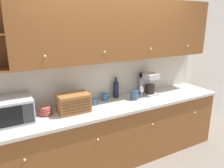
# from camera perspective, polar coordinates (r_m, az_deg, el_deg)

# --- Properties ---
(ground_plane) EXTENTS (24.00, 24.00, 0.00)m
(ground_plane) POSITION_cam_1_polar(r_m,az_deg,el_deg) (3.78, -1.69, -16.65)
(ground_plane) COLOR slate
(wall_back) EXTENTS (5.84, 0.06, 2.60)m
(wall_back) POSITION_cam_1_polar(r_m,az_deg,el_deg) (3.29, -2.11, 3.04)
(wall_back) COLOR white
(wall_back) RESTS_ON ground_plane
(counter_unit) EXTENTS (3.46, 0.66, 0.91)m
(counter_unit) POSITION_cam_1_polar(r_m,az_deg,el_deg) (3.30, 0.82, -12.59)
(counter_unit) COLOR brown
(counter_unit) RESTS_ON ground_plane
(backsplash_panel) EXTENTS (3.44, 0.01, 0.60)m
(backsplash_panel) POSITION_cam_1_polar(r_m,az_deg,el_deg) (3.28, -1.82, 1.41)
(backsplash_panel) COLOR beige
(backsplash_panel) RESTS_ON counter_unit
(upper_cabinets) EXTENTS (3.44, 0.34, 0.83)m
(upper_cabinets) POSITION_cam_1_polar(r_m,az_deg,el_deg) (3.12, 2.16, 13.90)
(upper_cabinets) COLOR brown
(upper_cabinets) RESTS_ON backsplash_panel
(microwave) EXTENTS (0.52, 0.39, 0.28)m
(microwave) POSITION_cam_1_polar(r_m,az_deg,el_deg) (2.79, -25.32, -6.33)
(microwave) COLOR silver
(microwave) RESTS_ON counter_unit
(bowl_stack_on_counter) EXTENTS (0.18, 0.18, 0.12)m
(bowl_stack_on_counter) POSITION_cam_1_polar(r_m,az_deg,el_deg) (2.87, -17.03, -6.61)
(bowl_stack_on_counter) COLOR #9E473D
(bowl_stack_on_counter) RESTS_ON counter_unit
(bread_box) EXTENTS (0.40, 0.26, 0.24)m
(bread_box) POSITION_cam_1_polar(r_m,az_deg,el_deg) (2.85, -10.03, -4.89)
(bread_box) COLOR #996033
(bread_box) RESTS_ON counter_unit
(mug_blue_second) EXTENTS (0.09, 0.08, 0.09)m
(mug_blue_second) POSITION_cam_1_polar(r_m,az_deg,el_deg) (3.08, -4.67, -4.63)
(mug_blue_second) COLOR #38669E
(mug_blue_second) RESTS_ON counter_unit
(mug) EXTENTS (0.10, 0.09, 0.10)m
(mug) POSITION_cam_1_polar(r_m,az_deg,el_deg) (3.25, -1.88, -3.33)
(mug) COLOR #38669E
(mug) RESTS_ON counter_unit
(wine_bottle) EXTENTS (0.08, 0.08, 0.32)m
(wine_bottle) POSITION_cam_1_polar(r_m,az_deg,el_deg) (3.33, 1.04, -1.14)
(wine_bottle) COLOR black
(wine_bottle) RESTS_ON counter_unit
(storage_canister) EXTENTS (0.12, 0.12, 0.14)m
(storage_canister) POSITION_cam_1_polar(r_m,az_deg,el_deg) (3.28, 5.82, -2.86)
(storage_canister) COLOR #33567A
(storage_canister) RESTS_ON counter_unit
(wine_glass) EXTENTS (0.07, 0.07, 0.18)m
(wine_glass) POSITION_cam_1_polar(r_m,az_deg,el_deg) (3.36, 7.69, -1.57)
(wine_glass) COLOR silver
(wine_glass) RESTS_ON counter_unit
(coffee_maker) EXTENTS (0.20, 0.25, 0.35)m
(coffee_maker) POSITION_cam_1_polar(r_m,az_deg,el_deg) (3.52, 9.51, 0.15)
(coffee_maker) COLOR #B7B7BC
(coffee_maker) RESTS_ON counter_unit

